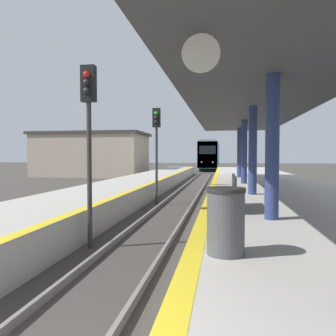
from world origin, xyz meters
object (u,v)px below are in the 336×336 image
object	(u,v)px
train	(210,156)
signal_near	(89,121)
bench	(229,191)
signal_mid	(156,138)
trash_bin	(226,221)

from	to	relation	value
train	signal_near	distance (m)	48.36
bench	signal_near	bearing A→B (deg)	-161.04
signal_near	signal_mid	distance (m)	7.49
signal_near	trash_bin	size ratio (longest dim) A/B	4.67
train	trash_bin	distance (m)	51.32
train	signal_mid	distance (m)	40.87
train	bench	distance (m)	47.19
signal_mid	signal_near	bearing A→B (deg)	-91.61
train	bench	size ratio (longest dim) A/B	11.00
bench	trash_bin	bearing A→B (deg)	-91.96
bench	train	bearing A→B (deg)	92.76
train	signal_mid	size ratio (longest dim) A/B	4.56
signal_near	trash_bin	world-z (taller)	signal_near
trash_bin	train	bearing A→B (deg)	92.38
train	trash_bin	size ratio (longest dim) A/B	21.30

